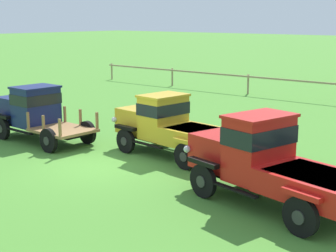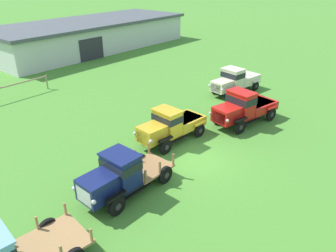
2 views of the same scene
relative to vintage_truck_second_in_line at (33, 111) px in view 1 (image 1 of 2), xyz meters
The scene contains 5 objects.
ground_plane 5.02m from the vintage_truck_second_in_line, 10.80° to the right, with size 240.00×240.00×0.00m, color #47842D.
paddock_fence 15.98m from the vintage_truck_second_in_line, 100.30° to the left, with size 18.26×0.37×1.23m.
vintage_truck_second_in_line is the anchor object (origin of this frame).
vintage_truck_midrow_center 5.78m from the vintage_truck_second_in_line, 15.57° to the left, with size 4.77×2.34×2.11m.
vintage_truck_far_side 10.61m from the vintage_truck_second_in_line, ahead, with size 5.33×2.97×2.31m.
Camera 1 is at (11.91, -10.96, 4.74)m, focal length 55.00 mm.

